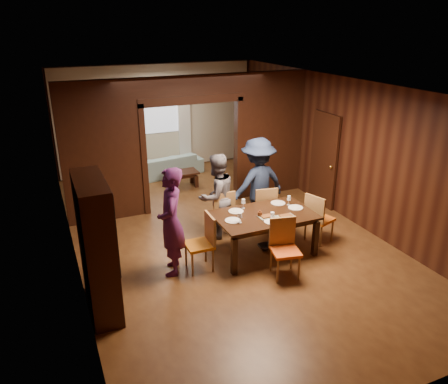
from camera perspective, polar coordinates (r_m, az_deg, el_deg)
name	(u,v)px	position (r m, az deg, el deg)	size (l,w,h in m)	color
floor	(221,233)	(8.71, -0.34, -5.43)	(9.00, 9.00, 0.00)	#4E2C16
ceiling	(221,85)	(7.83, -0.39, 13.83)	(5.50, 9.00, 0.02)	silver
room_walls	(188,138)	(9.84, -4.71, 7.07)	(5.52, 9.01, 2.90)	black
person_purple	(171,222)	(7.12, -6.92, -3.89)	(0.67, 0.44, 1.83)	#4B1A4C
person_grey	(216,196)	(8.29, -0.99, -0.57)	(0.81, 0.63, 1.67)	#5A5960
person_navy	(258,184)	(8.66, 4.41, 1.06)	(1.20, 0.69, 1.86)	#18233C
sofa	(167,165)	(11.99, -7.49, 3.54)	(1.93, 0.76, 0.56)	#94BDC1
serving_bowl	(267,209)	(7.85, 5.65, -2.28)	(0.28, 0.28, 0.07)	black
dining_table	(264,233)	(7.91, 5.19, -5.38)	(1.75, 1.09, 0.76)	black
coffee_table	(182,179)	(11.09, -5.50, 1.68)	(0.80, 0.50, 0.40)	black
chair_left	(199,243)	(7.34, -3.29, -6.69)	(0.44, 0.44, 0.97)	#C66B12
chair_right	(320,217)	(8.44, 12.41, -3.25)	(0.44, 0.44, 0.97)	#D15C13
chair_far_l	(220,213)	(8.44, -0.50, -2.70)	(0.44, 0.44, 0.97)	orange
chair_far_r	(263,208)	(8.67, 5.08, -2.13)	(0.44, 0.44, 0.97)	orange
chair_near	(286,250)	(7.20, 8.04, -7.46)	(0.44, 0.44, 0.97)	#E65415
hutch	(97,247)	(6.39, -16.27, -6.92)	(0.40, 1.20, 2.00)	black
door_right	(324,160)	(9.99, 12.91, 4.10)	(0.06, 0.90, 2.10)	black
window_far	(157,109)	(12.19, -8.73, 10.66)	(1.20, 0.03, 1.30)	silver
curtain_left	(131,128)	(12.08, -12.02, 8.15)	(0.35, 0.06, 2.40)	white
curtain_right	(184,123)	(12.45, -5.20, 8.92)	(0.35, 0.06, 2.40)	white
plate_left	(233,220)	(7.46, 1.15, -3.74)	(0.27, 0.27, 0.01)	silver
plate_far_l	(236,211)	(7.82, 1.57, -2.52)	(0.27, 0.27, 0.01)	silver
plate_far_r	(278,203)	(8.22, 7.07, -1.44)	(0.27, 0.27, 0.01)	silver
plate_right	(295,208)	(8.07, 9.32, -2.02)	(0.27, 0.27, 0.01)	white
plate_near	(272,221)	(7.47, 6.28, -3.85)	(0.27, 0.27, 0.01)	white
platter_a	(267,216)	(7.62, 5.67, -3.18)	(0.30, 0.20, 0.04)	slate
platter_b	(286,216)	(7.67, 8.08, -3.13)	(0.30, 0.20, 0.04)	gray
wineglass_left	(240,218)	(7.36, 2.09, -3.40)	(0.08, 0.08, 0.18)	silver
wineglass_far	(243,204)	(7.92, 2.54, -1.54)	(0.08, 0.08, 0.18)	silver
wineglass_right	(289,200)	(8.14, 8.48, -1.09)	(0.08, 0.08, 0.18)	silver
tumbler	(272,216)	(7.52, 6.33, -3.14)	(0.07, 0.07, 0.14)	white
condiment_jar	(260,214)	(7.62, 4.72, -2.84)	(0.08, 0.08, 0.11)	#4C2511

